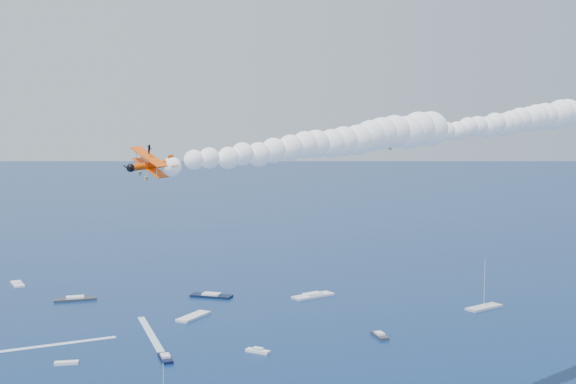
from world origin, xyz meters
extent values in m
cube|color=black|center=(-4.38, 97.43, 0.35)|extent=(3.23, 8.31, 0.70)
cube|color=silver|center=(49.13, 151.31, 0.35)|extent=(15.32, 9.56, 0.70)
cube|color=#2B303A|center=(-26.93, 166.03, 0.35)|extent=(13.58, 4.91, 0.70)
cube|color=white|center=(-47.07, 194.29, 0.35)|extent=(5.74, 10.76, 0.70)
cube|color=white|center=(7.41, 134.99, 0.35)|extent=(11.49, 12.13, 0.70)
cube|color=black|center=(16.60, 159.56, 0.35)|extent=(14.11, 10.76, 0.70)
cube|color=white|center=(-27.82, 99.69, 0.35)|extent=(5.74, 2.18, 0.70)
cube|color=#2F333F|center=(53.70, 102.54, 0.35)|extent=(2.63, 7.69, 0.70)
cube|color=white|center=(18.82, 97.25, 0.35)|extent=(6.03, 5.74, 0.70)
cube|color=silver|center=(96.22, 123.34, 0.35)|extent=(13.62, 8.75, 0.70)
cube|color=white|center=(-34.18, 116.30, 0.03)|extent=(37.60, 9.78, 0.04)
cube|color=white|center=(-6.18, 120.42, 0.03)|extent=(4.96, 38.04, 0.04)
camera|label=1|loc=(-20.97, -88.28, 59.83)|focal=48.06mm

